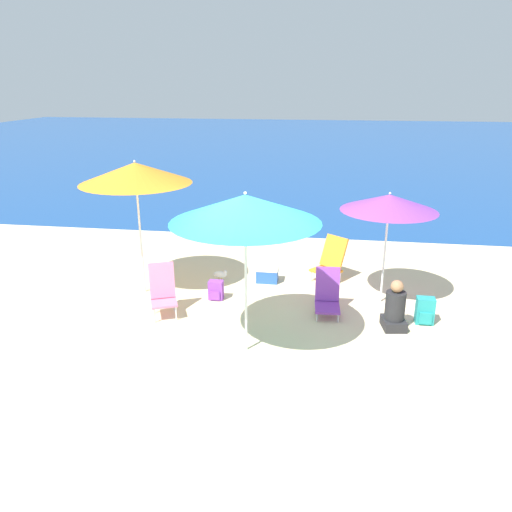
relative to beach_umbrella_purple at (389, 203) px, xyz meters
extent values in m
plane|color=beige|center=(-1.96, -2.03, -1.79)|extent=(60.00, 60.00, 0.00)
cube|color=#19478C|center=(-1.96, 23.62, -1.79)|extent=(60.00, 40.00, 0.01)
cylinder|color=white|center=(0.00, 0.00, -0.96)|extent=(0.04, 0.04, 1.66)
cone|color=purple|center=(0.00, 0.00, 0.00)|extent=(1.61, 1.61, 0.28)
sphere|color=white|center=(0.00, 0.00, 0.16)|extent=(0.04, 0.04, 0.04)
cylinder|color=white|center=(-4.29, -0.20, -0.78)|extent=(0.04, 0.04, 2.03)
cone|color=orange|center=(-4.29, -0.20, 0.42)|extent=(1.93, 1.93, 0.36)
sphere|color=white|center=(-4.29, -0.20, 0.62)|extent=(0.04, 0.04, 0.04)
cylinder|color=white|center=(-2.07, -2.01, -0.83)|extent=(0.04, 0.04, 1.92)
cone|color=teal|center=(-2.07, -2.01, 0.32)|extent=(2.04, 2.04, 0.37)
sphere|color=white|center=(-2.07, -2.01, 0.52)|extent=(0.04, 0.04, 0.04)
cylinder|color=silver|center=(-1.26, 0.76, -1.68)|extent=(0.02, 0.02, 0.21)
cylinder|color=silver|center=(-0.93, 0.50, -1.68)|extent=(0.02, 0.02, 0.21)
cylinder|color=silver|center=(-1.04, 1.06, -1.68)|extent=(0.02, 0.02, 0.21)
cylinder|color=silver|center=(-0.70, 0.80, -1.68)|extent=(0.02, 0.02, 0.21)
cube|color=orange|center=(-0.98, 0.78, -1.56)|extent=(0.66, 0.65, 0.04)
cube|color=orange|center=(-0.85, 0.95, -1.23)|extent=(0.55, 0.51, 0.60)
cylinder|color=silver|center=(-1.09, -0.95, -1.72)|extent=(0.02, 0.02, 0.14)
cylinder|color=silver|center=(-0.75, -0.93, -1.72)|extent=(0.02, 0.02, 0.14)
cylinder|color=silver|center=(-1.11, -0.52, -1.72)|extent=(0.02, 0.02, 0.14)
cylinder|color=silver|center=(-0.77, -0.50, -1.72)|extent=(0.02, 0.02, 0.14)
cube|color=purple|center=(-0.93, -0.72, -1.63)|extent=(0.43, 0.53, 0.04)
cube|color=purple|center=(-0.94, -0.47, -1.32)|extent=(0.41, 0.17, 0.58)
cylinder|color=silver|center=(-3.68, -1.39, -1.67)|extent=(0.02, 0.02, 0.25)
cylinder|color=silver|center=(-3.36, -1.25, -1.67)|extent=(0.02, 0.02, 0.25)
cylinder|color=silver|center=(-3.81, -1.07, -1.67)|extent=(0.02, 0.02, 0.25)
cylinder|color=silver|center=(-3.49, -0.94, -1.67)|extent=(0.02, 0.02, 0.25)
cube|color=pink|center=(-3.59, -1.16, -1.53)|extent=(0.54, 0.53, 0.04)
cube|color=pink|center=(-3.66, -0.98, -1.21)|extent=(0.45, 0.33, 0.58)
cube|color=#262628|center=(0.11, -1.00, -1.71)|extent=(0.40, 0.45, 0.16)
cylinder|color=#262628|center=(0.11, -1.00, -1.40)|extent=(0.31, 0.31, 0.46)
sphere|color=#9E704C|center=(0.11, -1.00, -1.08)|extent=(0.20, 0.20, 0.20)
cube|color=purple|center=(-2.90, -0.33, -1.62)|extent=(0.26, 0.17, 0.35)
cube|color=purple|center=(-2.90, -0.43, -1.69)|extent=(0.18, 0.03, 0.16)
cube|color=teal|center=(0.62, -0.74, -1.57)|extent=(0.28, 0.19, 0.44)
cube|color=teal|center=(0.62, -0.85, -1.66)|extent=(0.20, 0.03, 0.20)
cube|color=#2859B2|center=(-2.10, 0.63, -1.67)|extent=(0.41, 0.30, 0.25)
cube|color=white|center=(-2.10, 0.63, -1.51)|extent=(0.42, 0.30, 0.06)
cylinder|color=gold|center=(-3.04, 0.53, -1.76)|extent=(0.01, 0.01, 0.07)
cylinder|color=gold|center=(-2.99, 0.53, -1.76)|extent=(0.01, 0.01, 0.07)
ellipsoid|color=white|center=(-3.02, 0.53, -1.66)|extent=(0.26, 0.11, 0.13)
sphere|color=white|center=(-2.92, 0.53, -1.60)|extent=(0.07, 0.07, 0.07)
camera|label=1|loc=(-0.98, -8.31, 1.91)|focal=35.00mm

